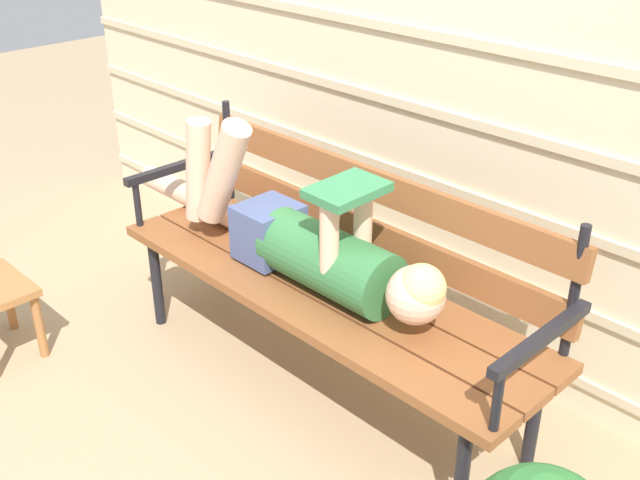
% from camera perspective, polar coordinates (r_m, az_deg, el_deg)
% --- Properties ---
extents(ground_plane, '(12.00, 12.00, 0.00)m').
position_cam_1_polar(ground_plane, '(2.88, -2.19, -12.00)').
color(ground_plane, tan).
extents(house_siding, '(4.64, 0.08, 2.47)m').
position_cam_1_polar(house_siding, '(2.83, 8.77, 15.07)').
color(house_siding, beige).
rests_on(house_siding, ground).
extents(park_bench, '(1.78, 0.52, 0.88)m').
position_cam_1_polar(park_bench, '(2.73, 1.08, -2.05)').
color(park_bench, brown).
rests_on(park_bench, ground).
extents(reclining_person, '(1.70, 0.26, 0.54)m').
position_cam_1_polar(reclining_person, '(2.70, -1.51, 0.12)').
color(reclining_person, '#33703D').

